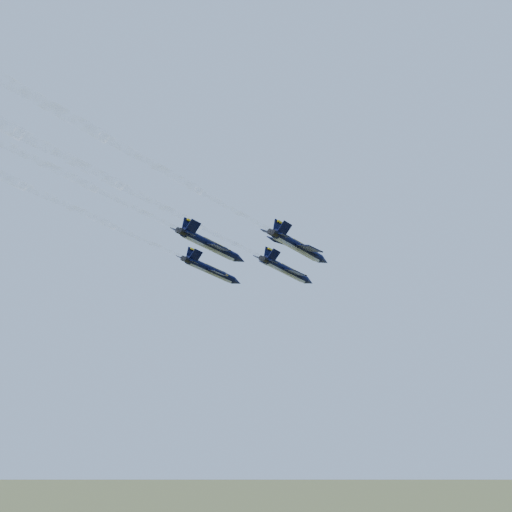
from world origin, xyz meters
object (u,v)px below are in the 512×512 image
at_px(jet_right, 299,247).
at_px(jet_lead, 287,270).
at_px(jet_left, 212,271).
at_px(jet_slot, 212,246).

bearing_deg(jet_right, jet_lead, 140.14).
bearing_deg(jet_left, jet_right, 2.30).
bearing_deg(jet_slot, jet_left, 139.05).
xyz_separation_m(jet_lead, jet_slot, (-5.58, -18.74, 0.00)).
xyz_separation_m(jet_lead, jet_left, (-12.78, -5.80, 0.00)).
relative_size(jet_right, jet_slot, 1.00).
relative_size(jet_lead, jet_slot, 1.00).
bearing_deg(jet_slot, jet_right, 47.67).
distance_m(jet_left, jet_right, 20.80).
xyz_separation_m(jet_right, jet_slot, (-12.62, -6.63, 0.00)).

